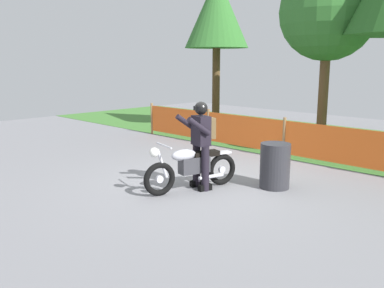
% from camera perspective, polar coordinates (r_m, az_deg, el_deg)
% --- Properties ---
extents(ground, '(24.00, 24.00, 0.02)m').
position_cam_1_polar(ground, '(8.55, 1.85, -5.24)').
color(ground, gray).
extents(grass_verge, '(24.00, 6.12, 0.01)m').
position_cam_1_polar(grass_verge, '(13.46, 19.44, 0.29)').
color(grass_verge, '#427A33').
rests_on(grass_verge, ground).
extents(barrier_fence, '(10.44, 0.08, 1.05)m').
position_cam_1_polar(barrier_fence, '(10.70, 12.58, 0.90)').
color(barrier_fence, olive).
rests_on(barrier_fence, ground).
extents(tree_leftmost, '(2.29, 2.29, 5.45)m').
position_cam_1_polar(tree_leftmost, '(15.41, 3.45, 17.65)').
color(tree_leftmost, brown).
rests_on(tree_leftmost, ground).
extents(tree_near_left, '(2.70, 2.70, 5.13)m').
position_cam_1_polar(tree_near_left, '(12.63, 18.27, 16.81)').
color(tree_near_left, brown).
rests_on(tree_near_left, ground).
extents(motorcycle_lead, '(0.77, 1.96, 0.95)m').
position_cam_1_polar(motorcycle_lead, '(7.86, -0.08, -3.16)').
color(motorcycle_lead, black).
rests_on(motorcycle_lead, ground).
extents(rider_lead, '(0.65, 0.76, 1.69)m').
position_cam_1_polar(rider_lead, '(7.86, 1.29, 0.52)').
color(rider_lead, black).
rests_on(rider_lead, ground).
extents(oil_drum, '(0.58, 0.58, 0.88)m').
position_cam_1_polar(oil_drum, '(8.18, 11.37, -2.95)').
color(oil_drum, '#2D2D33').
rests_on(oil_drum, ground).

